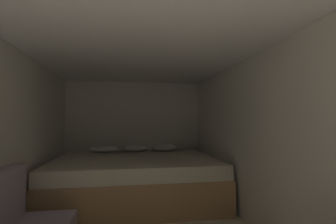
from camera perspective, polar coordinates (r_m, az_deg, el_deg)
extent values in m
cube|color=silver|center=(4.82, -8.04, -4.91)|extent=(2.69, 0.05, 2.01)
cube|color=silver|center=(2.75, 22.68, -6.85)|extent=(0.05, 4.94, 2.01)
cube|color=white|center=(2.45, -6.14, 16.79)|extent=(2.69, 4.94, 0.05)
cube|color=tan|center=(3.95, -7.67, -16.83)|extent=(2.47, 1.83, 0.47)
cube|color=beige|center=(3.88, -7.64, -12.10)|extent=(2.43, 1.79, 0.19)
ellipsoid|color=white|center=(4.59, -14.99, -8.38)|extent=(0.48, 0.28, 0.14)
ellipsoid|color=white|center=(4.62, -0.98, -8.41)|extent=(0.48, 0.28, 0.14)
ellipsoid|color=white|center=(4.57, -7.96, -8.46)|extent=(0.48, 0.28, 0.14)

